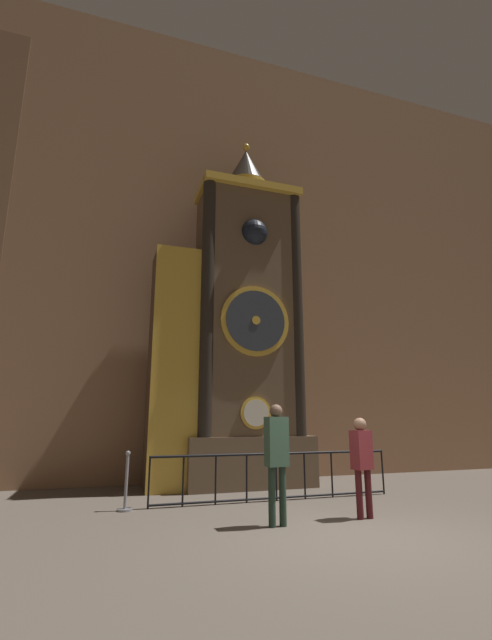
{
  "coord_description": "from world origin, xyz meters",
  "views": [
    {
      "loc": [
        -3.49,
        -5.62,
        1.6
      ],
      "look_at": [
        -0.0,
        4.88,
        4.17
      ],
      "focal_mm": 24.0,
      "sensor_mm": 36.0,
      "label": 1
    }
  ],
  "objects_px": {
    "clock_tower": "(233,328)",
    "visitor_far": "(362,457)",
    "stanchion_post": "(126,491)",
    "visitor_near": "(277,451)"
  },
  "relations": [
    {
      "from": "clock_tower",
      "to": "stanchion_post",
      "type": "bearing_deg",
      "value": -142.38
    },
    {
      "from": "visitor_near",
      "to": "clock_tower",
      "type": "bearing_deg",
      "value": 78.52
    },
    {
      "from": "clock_tower",
      "to": "visitor_far",
      "type": "bearing_deg",
      "value": -74.11
    },
    {
      "from": "clock_tower",
      "to": "visitor_near",
      "type": "distance_m",
      "value": 4.87
    },
    {
      "from": "visitor_near",
      "to": "visitor_far",
      "type": "bearing_deg",
      "value": -3.65
    },
    {
      "from": "clock_tower",
      "to": "stanchion_post",
      "type": "relative_size",
      "value": 9.18
    },
    {
      "from": "clock_tower",
      "to": "visitor_far",
      "type": "height_order",
      "value": "clock_tower"
    },
    {
      "from": "stanchion_post",
      "to": "clock_tower",
      "type": "bearing_deg",
      "value": 37.62
    },
    {
      "from": "clock_tower",
      "to": "visitor_near",
      "type": "height_order",
      "value": "clock_tower"
    },
    {
      "from": "visitor_near",
      "to": "stanchion_post",
      "type": "height_order",
      "value": "visitor_near"
    }
  ]
}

